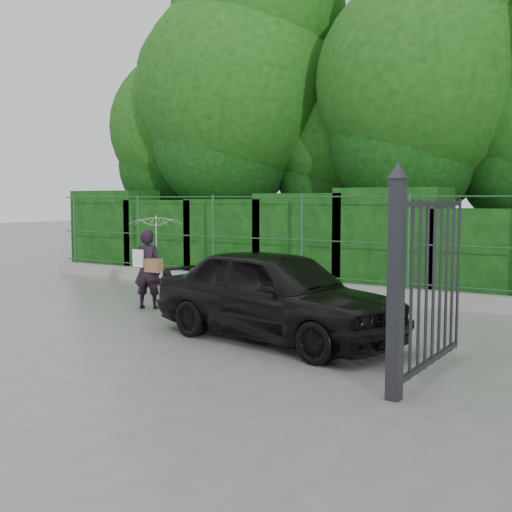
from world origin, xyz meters
The scene contains 8 objects.
ground centered at (0.00, 0.00, 0.00)m, with size 80.00×80.00×0.00m, color gray.
kerb centered at (0.00, 4.50, 0.15)m, with size 14.00×0.25×0.30m, color #9E9E99.
fence centered at (0.22, 4.50, 1.20)m, with size 14.13×0.06×1.80m.
hedge centered at (-0.20, 5.50, 1.02)m, with size 14.20×1.20×2.23m.
trees centered at (1.14, 7.74, 4.62)m, with size 17.10×6.15×8.08m.
gate centered at (4.60, -0.72, 1.19)m, with size 0.22×2.33×2.36m.
woman centered at (-1.02, 1.52, 1.14)m, with size 0.99×1.01×1.72m.
car centered at (2.20, 0.48, 0.66)m, with size 1.56×3.88×1.32m, color black.
Camera 1 is at (6.84, -7.20, 2.00)m, focal length 45.00 mm.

